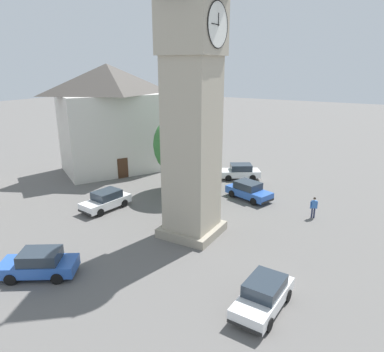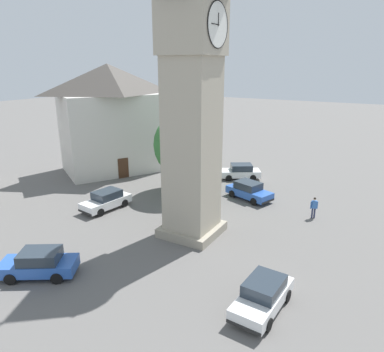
% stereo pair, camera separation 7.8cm
% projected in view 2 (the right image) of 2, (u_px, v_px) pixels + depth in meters
% --- Properties ---
extents(ground_plane, '(200.00, 200.00, 0.00)m').
position_uv_depth(ground_plane, '(192.00, 233.00, 24.83)').
color(ground_plane, '#605E5B').
extents(clock_tower, '(4.48, 4.48, 21.42)m').
position_uv_depth(clock_tower, '(192.00, 42.00, 21.08)').
color(clock_tower, gray).
rests_on(clock_tower, ground).
extents(car_blue_kerb, '(2.95, 4.45, 1.53)m').
position_uv_depth(car_blue_kerb, '(249.00, 191.00, 30.94)').
color(car_blue_kerb, '#2D5BB7').
rests_on(car_blue_kerb, ground).
extents(car_silver_kerb, '(4.32, 2.25, 1.53)m').
position_uv_depth(car_silver_kerb, '(106.00, 200.00, 28.77)').
color(car_silver_kerb, white).
rests_on(car_silver_kerb, ground).
extents(car_red_corner, '(3.62, 4.39, 1.53)m').
position_uv_depth(car_red_corner, '(39.00, 263.00, 19.62)').
color(car_red_corner, '#2D5BB7').
rests_on(car_red_corner, ground).
extents(car_white_side, '(3.60, 4.40, 1.53)m').
position_uv_depth(car_white_side, '(240.00, 171.00, 36.47)').
color(car_white_side, white).
rests_on(car_white_side, ground).
extents(car_black_far, '(4.23, 2.01, 1.53)m').
position_uv_depth(car_black_far, '(263.00, 295.00, 16.92)').
color(car_black_far, white).
rests_on(car_black_far, ground).
extents(pedestrian, '(0.37, 0.50, 1.69)m').
position_uv_depth(pedestrian, '(314.00, 206.00, 26.96)').
color(pedestrian, '#2D3351').
rests_on(pedestrian, ground).
extents(tree, '(5.95, 5.95, 7.42)m').
position_uv_depth(tree, '(187.00, 145.00, 31.61)').
color(tree, brown).
rests_on(tree, ground).
extents(building_terrace_right, '(12.49, 11.37, 11.37)m').
position_uv_depth(building_terrace_right, '(110.00, 118.00, 38.03)').
color(building_terrace_right, beige).
rests_on(building_terrace_right, ground).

